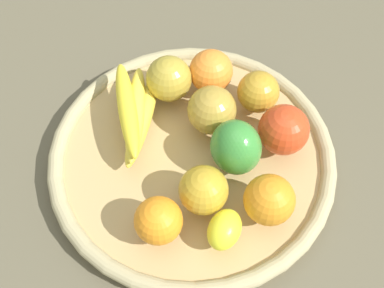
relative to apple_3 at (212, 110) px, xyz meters
name	(u,v)px	position (x,y,z in m)	size (l,w,h in m)	color
ground_plane	(192,164)	(0.01, -0.06, -0.08)	(2.40, 2.40, 0.00)	brown
basket	(192,157)	(0.01, -0.06, -0.06)	(0.46, 0.46, 0.04)	tan
apple_3	(212,110)	(0.00, 0.00, 0.00)	(0.08, 0.08, 0.08)	#AA8A34
banana_bunch	(135,113)	(-0.09, -0.08, -0.01)	(0.17, 0.17, 0.06)	yellow
bell_pepper	(236,147)	(0.08, -0.03, 0.01)	(0.08, 0.07, 0.09)	#398835
orange_0	(211,71)	(-0.06, 0.06, 0.00)	(0.07, 0.07, 0.07)	orange
lemon_0	(224,230)	(0.14, -0.13, -0.02)	(0.06, 0.05, 0.05)	yellow
apple_2	(284,130)	(0.10, 0.05, 0.00)	(0.08, 0.08, 0.08)	red
apple_4	(258,92)	(0.03, 0.08, 0.00)	(0.07, 0.07, 0.07)	#B98B27
orange_1	(158,221)	(0.07, -0.19, 0.00)	(0.07, 0.07, 0.07)	orange
apple_1	(169,79)	(-0.09, 0.00, 0.00)	(0.08, 0.08, 0.08)	#AB9432
orange_2	(269,200)	(0.16, -0.06, 0.00)	(0.07, 0.07, 0.07)	orange
apple_0	(204,190)	(0.09, -0.11, 0.00)	(0.07, 0.07, 0.07)	gold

